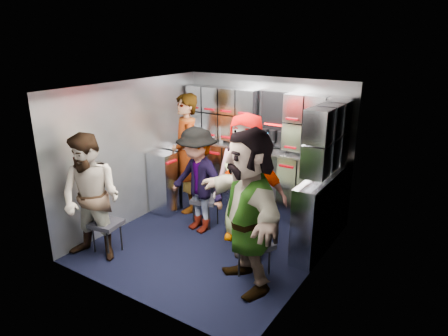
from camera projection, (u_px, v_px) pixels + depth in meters
The scene contains 29 objects.
floor at pixel (213, 241), 5.48m from camera, with size 3.00×3.00×0.00m, color black.
wall_back at pixel (266, 144), 6.34m from camera, with size 2.80×0.04×2.10m, color gray.
wall_left at pixel (134, 153), 5.86m from camera, with size 0.04×3.00×2.10m, color gray.
wall_right at pixel (316, 191), 4.42m from camera, with size 0.04×3.00×2.10m, color gray.
ceiling at pixel (211, 87), 4.81m from camera, with size 2.80×3.00×0.02m, color silver.
cart_bank_back at pixel (258, 180), 6.35m from camera, with size 2.68×0.38×0.99m, color #A2A6B2.
cart_bank_left at pixel (171, 180), 6.38m from camera, with size 0.38×0.76×0.99m, color #A2A6B2.
counter at pixel (259, 149), 6.18m from camera, with size 2.68×0.42×0.03m, color silver.
locker_bank_back at pixel (262, 118), 6.08m from camera, with size 2.68×0.28×0.82m, color #A2A6B2.
locker_bank_right at pixel (327, 138), 4.92m from camera, with size 0.28×1.00×0.82m, color #A2A6B2.
right_cabinet at pixel (319, 214), 5.15m from camera, with size 0.28×1.20×1.00m, color #A2A6B2.
coffee_niche at pixel (274, 120), 6.04m from camera, with size 0.46×0.16×0.84m, color black, non-canonical shape.
red_latch_strip at pixel (253, 160), 6.07m from camera, with size 2.60×0.02×0.03m, color #97030C.
jump_seat_near_left at pixel (106, 225), 5.12m from camera, with size 0.41×0.40×0.42m.
jump_seat_mid_left at pixel (205, 201), 5.84m from camera, with size 0.44×0.43×0.43m.
jump_seat_center at pixel (251, 208), 5.65m from camera, with size 0.36×0.34×0.41m.
jump_seat_mid_right at pixel (257, 218), 5.19m from camera, with size 0.48×0.46×0.49m.
jump_seat_near_right at pixel (255, 246), 4.59m from camera, with size 0.48×0.47×0.44m.
attendant_standing at pixel (186, 154), 6.22m from camera, with size 0.68×0.45×1.87m, color black.
attendant_arc_a at pixel (91, 199), 4.84m from camera, with size 0.79×0.61×1.62m, color black.
attendant_arc_b at pixel (198, 180), 5.58m from camera, with size 0.98×0.56×1.52m, color black.
attendant_arc_c at pixel (246, 178), 5.34m from camera, with size 0.86×0.56×1.75m, color black.
attendant_arc_d at pixel (250, 197), 4.94m from camera, with size 0.92×0.38×1.57m, color black.
attendant_arc_e at pixel (248, 210), 4.28m from camera, with size 1.69×0.54×1.82m, color black.
bottle_left at pixel (221, 135), 6.44m from camera, with size 0.06×0.06×0.26m, color white.
bottle_mid at pixel (267, 142), 6.02m from camera, with size 0.06×0.06×0.25m, color white.
bottle_right at pixel (303, 148), 5.72m from camera, with size 0.06×0.06×0.24m, color white.
cup_left at pixel (206, 137), 6.61m from camera, with size 0.09×0.09×0.10m, color #C9B18E.
cup_right at pixel (316, 155), 5.63m from camera, with size 0.08×0.08×0.09m, color #C9B18E.
Camera 1 is at (2.77, -4.01, 2.71)m, focal length 32.00 mm.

